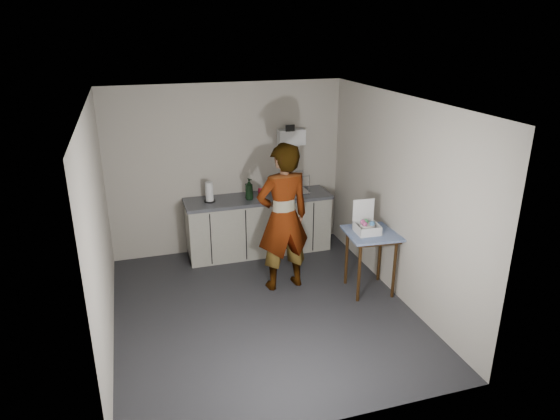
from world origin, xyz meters
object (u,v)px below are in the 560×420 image
object	(u,v)px
dark_bottle	(247,191)
dish_rack	(293,188)
paper_towel	(209,192)
bakery_box	(366,226)
kitchen_counter	(259,226)
soda_can	(260,192)
standing_man	(283,218)
soap_bottle	(249,189)
side_table	(371,240)

from	to	relation	value
dark_bottle	dish_rack	bearing A→B (deg)	2.30
paper_towel	bakery_box	distance (m)	2.39
kitchen_counter	bakery_box	world-z (taller)	bakery_box
soda_can	paper_towel	xyz separation A→B (m)	(-0.78, -0.02, 0.08)
standing_man	dish_rack	bearing A→B (deg)	-121.36
standing_man	dish_rack	distance (m)	1.33
soap_bottle	dish_rack	size ratio (longest dim) A/B	0.73
kitchen_counter	dish_rack	bearing A→B (deg)	4.10
kitchen_counter	standing_man	world-z (taller)	standing_man
standing_man	soap_bottle	bearing A→B (deg)	-87.55
kitchen_counter	paper_towel	xyz separation A→B (m)	(-0.74, 0.01, 0.62)
standing_man	dark_bottle	size ratio (longest dim) A/B	9.13
kitchen_counter	soda_can	bearing A→B (deg)	38.67
kitchen_counter	paper_towel	world-z (taller)	paper_towel
standing_man	dark_bottle	bearing A→B (deg)	-87.71
soda_can	bakery_box	size ratio (longest dim) A/B	0.30
side_table	dark_bottle	bearing A→B (deg)	132.68
kitchen_counter	paper_towel	bearing A→B (deg)	179.22
kitchen_counter	bakery_box	distance (m)	1.97
side_table	standing_man	size ratio (longest dim) A/B	0.42
kitchen_counter	dark_bottle	xyz separation A→B (m)	(-0.16, 0.01, 0.59)
dish_rack	soda_can	bearing A→B (deg)	-178.99
paper_towel	dish_rack	xyz separation A→B (m)	(1.32, 0.03, -0.07)
paper_towel	dish_rack	world-z (taller)	dish_rack
side_table	paper_towel	size ratio (longest dim) A/B	2.84
side_table	soap_bottle	bearing A→B (deg)	133.85
dish_rack	bakery_box	xyz separation A→B (m)	(0.45, -1.64, -0.04)
standing_man	paper_towel	xyz separation A→B (m)	(-0.77, 1.18, 0.05)
kitchen_counter	bakery_box	size ratio (longest dim) A/B	5.47
side_table	dark_bottle	size ratio (longest dim) A/B	3.85
dark_bottle	dish_rack	size ratio (longest dim) A/B	0.50
kitchen_counter	side_table	size ratio (longest dim) A/B	2.64
kitchen_counter	dish_rack	xyz separation A→B (m)	(0.58, 0.04, 0.55)
dish_rack	bakery_box	bearing A→B (deg)	-74.65
soap_bottle	bakery_box	world-z (taller)	bakery_box
standing_man	soda_can	xyz separation A→B (m)	(0.01, 1.20, -0.03)
dark_bottle	soap_bottle	bearing A→B (deg)	-82.92
standing_man	bakery_box	world-z (taller)	standing_man
side_table	bakery_box	bearing A→B (deg)	166.02
paper_towel	bakery_box	size ratio (longest dim) A/B	0.73
standing_man	dark_bottle	world-z (taller)	standing_man
kitchen_counter	bakery_box	bearing A→B (deg)	-57.26
soda_can	dish_rack	bearing A→B (deg)	1.01
paper_towel	dish_rack	bearing A→B (deg)	1.36
soda_can	dish_rack	size ratio (longest dim) A/B	0.27
paper_towel	standing_man	bearing A→B (deg)	-56.88
soap_bottle	dish_rack	xyz separation A→B (m)	(0.73, 0.11, -0.09)
standing_man	dish_rack	world-z (taller)	standing_man
kitchen_counter	dark_bottle	world-z (taller)	dark_bottle
dish_rack	soap_bottle	bearing A→B (deg)	-171.46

